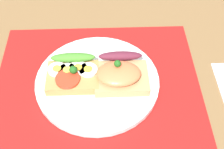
# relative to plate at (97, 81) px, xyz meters

# --- Properties ---
(ground_plane) EXTENTS (1.20, 0.90, 0.03)m
(ground_plane) POSITION_rel_plate_xyz_m (0.00, 0.00, -0.02)
(ground_plane) COLOR brown
(placemat) EXTENTS (0.42, 0.35, 0.00)m
(placemat) POSITION_rel_plate_xyz_m (0.00, 0.00, -0.01)
(placemat) COLOR #A11715
(placemat) RESTS_ON ground_plane
(plate) EXTENTS (0.25, 0.25, 0.01)m
(plate) POSITION_rel_plate_xyz_m (0.00, 0.00, 0.00)
(plate) COLOR white
(plate) RESTS_ON placemat
(sandwich_egg_tomato) EXTENTS (0.10, 0.09, 0.04)m
(sandwich_egg_tomato) POSITION_rel_plate_xyz_m (-0.05, 0.00, 0.02)
(sandwich_egg_tomato) COLOR #A38046
(sandwich_egg_tomato) RESTS_ON plate
(sandwich_salmon) EXTENTS (0.11, 0.10, 0.05)m
(sandwich_salmon) POSITION_rel_plate_xyz_m (0.05, -0.00, 0.03)
(sandwich_salmon) COLOR tan
(sandwich_salmon) RESTS_ON plate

